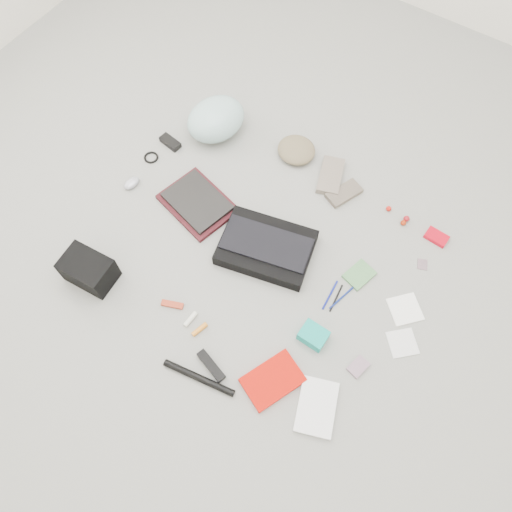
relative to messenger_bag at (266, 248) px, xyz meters
The scene contains 33 objects.
ground_plane 0.08m from the messenger_bag, 99.19° to the right, with size 4.00×4.00×0.00m, color gray.
messenger_bag is the anchor object (origin of this frame).
bag_flap 0.04m from the messenger_bag, 90.00° to the left, with size 0.40×0.18×0.01m, color black.
laptop_sleeve 0.42m from the messenger_bag, behind, with size 0.34×0.25×0.02m, color #461419.
laptop 0.41m from the messenger_bag, behind, with size 0.30×0.22×0.02m, color black.
bike_helmet 0.75m from the messenger_bag, 143.17° to the left, with size 0.25×0.31×0.19m, color silver.
beanie 0.58m from the messenger_bag, 107.82° to the left, with size 0.20×0.19×0.07m, color #78694C.
mitten_left 0.53m from the messenger_bag, 85.35° to the left, with size 0.11×0.22×0.03m, color gray.
mitten_right 0.49m from the messenger_bag, 72.62° to the left, with size 0.09×0.17×0.03m, color #665A4E.
power_brick 0.80m from the messenger_bag, 161.71° to the left, with size 0.11×0.05×0.03m, color black.
cable_coil 0.79m from the messenger_bag, behind, with size 0.07×0.07×0.01m, color black.
mouse 0.76m from the messenger_bag, behind, with size 0.05×0.09×0.03m, color #9FA0AE.
camera_bag 0.79m from the messenger_bag, 137.02° to the right, with size 0.21×0.15×0.14m, color black.
multitool 0.49m from the messenger_bag, 113.56° to the right, with size 0.10×0.03×0.02m, color #9D2E16.
toiletry_tube_white 0.47m from the messenger_bag, 100.97° to the right, with size 0.02×0.02×0.07m, color silver.
toiletry_tube_orange 0.48m from the messenger_bag, 93.46° to the right, with size 0.02×0.02×0.08m, color orange.
u_lock 0.59m from the messenger_bag, 79.69° to the right, with size 0.15×0.04×0.03m, color black.
bike_pump 0.65m from the messenger_bag, 81.81° to the right, with size 0.03×0.03×0.32m, color black.
book_red 0.60m from the messenger_bag, 54.43° to the right, with size 0.16×0.24×0.02m, color red.
book_white 0.73m from the messenger_bag, 41.00° to the right, with size 0.15×0.22×0.02m, color white.
notepad 0.44m from the messenger_bag, 17.03° to the left, with size 0.10×0.13×0.02m, color #4C814A.
pen_blue 0.36m from the messenger_bag, ahead, with size 0.01×0.01×0.15m, color navy.
pen_black 0.39m from the messenger_bag, ahead, with size 0.01×0.01×0.14m, color black.
pen_navy 0.41m from the messenger_bag, ahead, with size 0.01×0.01×0.15m, color navy.
accordion_wallet 0.46m from the messenger_bag, 31.25° to the right, with size 0.11×0.09×0.06m, color #06A293.
card_deck 0.66m from the messenger_bag, 21.69° to the right, with size 0.06×0.09×0.02m, color gray.
napkin_top 0.67m from the messenger_bag, ahead, with size 0.13×0.13×0.01m, color white.
napkin_bottom 0.72m from the messenger_bag, ahead, with size 0.12×0.12×0.01m, color silver.
lollipop_a 0.63m from the messenger_bag, 54.21° to the left, with size 0.03×0.03×0.03m, color red.
lollipop_b 0.69m from the messenger_bag, 47.46° to the left, with size 0.03×0.03×0.03m, color maroon.
lollipop_c 0.67m from the messenger_bag, 46.01° to the left, with size 0.03×0.03×0.03m, color #992409.
altoids_tin 0.80m from the messenger_bag, 38.46° to the left, with size 0.10×0.07×0.02m, color red.
stamp_sheet 0.72m from the messenger_bag, 28.01° to the left, with size 0.04×0.05×0.00m, color gray.
Camera 1 is at (0.56, -0.84, 2.06)m, focal length 35.00 mm.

